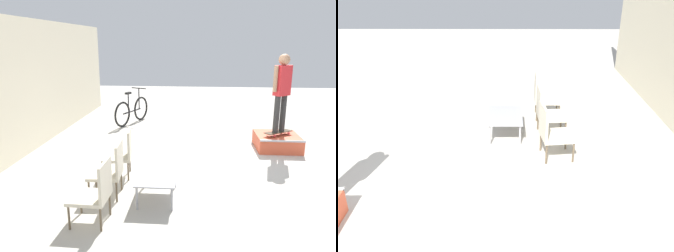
# 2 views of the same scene
# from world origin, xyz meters

# --- Properties ---
(ground_plane) EXTENTS (24.00, 24.00, 0.00)m
(ground_plane) POSITION_xyz_m (0.00, 0.00, 0.00)
(ground_plane) COLOR #B7B2A8
(coffee_table) EXTENTS (0.92, 0.63, 0.39)m
(coffee_table) POSITION_xyz_m (-1.70, 1.29, 0.35)
(coffee_table) COLOR #9E9EA3
(coffee_table) RESTS_ON ground_plane
(patio_chair_left) EXTENTS (0.53, 0.53, 0.91)m
(patio_chair_left) POSITION_xyz_m (-2.53, 2.05, 0.48)
(patio_chair_left) COLOR brown
(patio_chair_left) RESTS_ON ground_plane
(patio_chair_center) EXTENTS (0.55, 0.55, 0.91)m
(patio_chair_center) POSITION_xyz_m (-1.70, 2.05, 0.48)
(patio_chair_center) COLOR brown
(patio_chair_center) RESTS_ON ground_plane
(patio_chair_right) EXTENTS (0.58, 0.58, 0.91)m
(patio_chair_right) POSITION_xyz_m (-0.87, 2.05, 0.48)
(patio_chair_right) COLOR brown
(patio_chair_right) RESTS_ON ground_plane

